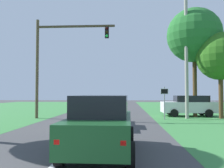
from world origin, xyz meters
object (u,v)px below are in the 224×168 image
red_suv_near (102,123)px  extra_tree_1 (220,57)px  pickup_truck_lead (93,110)px  crossing_suv_far (189,105)px  oak_tree_right (194,36)px  utility_pole_right (186,58)px  keep_moving_sign (164,99)px  traffic_light (56,54)px

red_suv_near → extra_tree_1: extra_tree_1 is taller
red_suv_near → pickup_truck_lead: (-1.29, 7.22, -0.04)m
red_suv_near → pickup_truck_lead: red_suv_near is taller
red_suv_near → crossing_suv_far: size_ratio=1.04×
oak_tree_right → utility_pole_right: size_ratio=0.97×
red_suv_near → keep_moving_sign: keep_moving_sign is taller
keep_moving_sign → utility_pole_right: (1.93, 0.87, 3.30)m
pickup_truck_lead → extra_tree_1: (9.78, 4.73, 4.06)m
red_suv_near → oak_tree_right: size_ratio=0.52×
traffic_light → pickup_truck_lead: bearing=-48.3°
utility_pole_right → keep_moving_sign: bearing=-155.8°
traffic_light → utility_pole_right: size_ratio=0.83×
traffic_light → keep_moving_sign: size_ratio=3.21×
red_suv_near → traffic_light: 13.06m
oak_tree_right → extra_tree_1: oak_tree_right is taller
keep_moving_sign → pickup_truck_lead: bearing=-144.2°
oak_tree_right → extra_tree_1: (1.71, -1.32, -2.07)m
crossing_suv_far → extra_tree_1: 4.98m
pickup_truck_lead → crossing_suv_far: pickup_truck_lead is taller
keep_moving_sign → extra_tree_1: (4.70, 1.07, 3.42)m
red_suv_near → utility_pole_right: (5.73, 11.75, 3.90)m
traffic_light → crossing_suv_far: (11.38, 2.62, -4.31)m
pickup_truck_lead → oak_tree_right: 11.80m
crossing_suv_far → extra_tree_1: (2.06, -1.98, 4.08)m
red_suv_near → oak_tree_right: (6.79, 13.27, 6.09)m
traffic_light → utility_pole_right: (10.67, 0.43, -0.36)m
red_suv_near → keep_moving_sign: bearing=70.8°
traffic_light → keep_moving_sign: bearing=-2.9°
pickup_truck_lead → keep_moving_sign: (5.08, 3.66, 0.64)m
keep_moving_sign → utility_pole_right: 3.92m
keep_moving_sign → utility_pole_right: size_ratio=0.26×
red_suv_near → traffic_light: bearing=113.6°
utility_pole_right → pickup_truck_lead: bearing=-147.2°
traffic_light → utility_pole_right: bearing=2.3°
red_suv_near → traffic_light: size_ratio=0.60×
pickup_truck_lead → oak_tree_right: oak_tree_right is taller
red_suv_near → utility_pole_right: utility_pole_right is taller
oak_tree_right → traffic_light: bearing=-170.6°
oak_tree_right → crossing_suv_far: 6.19m
red_suv_near → keep_moving_sign: (3.79, 10.88, 0.60)m
pickup_truck_lead → extra_tree_1: 11.60m
utility_pole_right → oak_tree_right: bearing=55.0°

